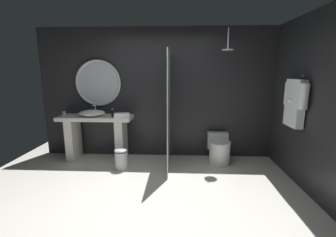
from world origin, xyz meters
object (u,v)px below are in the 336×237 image
Objects in this scene: folded_hand_towel at (122,115)px; hanging_bathrobe at (295,101)px; tumbler_cup at (64,113)px; toilet at (219,149)px; rain_shower_head at (228,48)px; soap_dispenser at (113,113)px; waste_bin at (121,159)px; round_wall_mirror at (98,83)px; vessel_sink at (92,113)px.

hanging_bathrobe is at bearing -11.96° from folded_hand_towel.
toilet is (3.07, -0.09, -0.67)m from tumbler_cup.
hanging_bathrobe is (0.93, -0.68, -0.86)m from rain_shower_head.
folded_hand_towel is (0.21, -0.12, -0.03)m from soap_dispenser.
soap_dispenser is 2.45m from rain_shower_head.
round_wall_mirror is at bearing 129.86° from waste_bin.
hanging_bathrobe is (4.07, -0.79, 0.37)m from tumbler_cup.
vessel_sink is 1.31× the size of waste_bin.
folded_hand_towel reaches higher than tumbler_cup.
toilet is at bearing -1.69° from tumbler_cup.
hanging_bathrobe is 1.34× the size of toilet.
toilet is (2.42, -0.30, -1.25)m from round_wall_mirror.
vessel_sink is at bearing 145.29° from waste_bin.
tumbler_cup is at bearing 169.06° from hanging_bathrobe.
vessel_sink is at bearing 167.88° from hanging_bathrobe.
vessel_sink is at bearing 178.48° from rain_shower_head.
round_wall_mirror reaches higher than hanging_bathrobe.
hanging_bathrobe reaches higher than tumbler_cup.
hanging_bathrobe is 1.60m from toilet.
vessel_sink is 6.09× the size of tumbler_cup.
round_wall_mirror is 1.56× the size of toilet.
folded_hand_towel is (-1.87, -0.09, 0.67)m from toilet.
hanging_bathrobe is at bearing -34.93° from toilet.
tumbler_cup is 0.90m from round_wall_mirror.
toilet is at bearing 166.55° from rain_shower_head.
waste_bin is at bearing -167.47° from toilet.
round_wall_mirror is at bearing 18.06° from tumbler_cup.
soap_dispenser is 0.17× the size of round_wall_mirror.
rain_shower_head reaches higher than waste_bin.
round_wall_mirror is at bearing 74.71° from vessel_sink.
round_wall_mirror reaches higher than tumbler_cup.
rain_shower_head is 1.44m from hanging_bathrobe.
hanging_bathrobe is 2.82× the size of folded_hand_towel.
soap_dispenser is at bearing -2.73° from vessel_sink.
tumbler_cup is 0.14× the size of toilet.
soap_dispenser is 0.92m from waste_bin.
vessel_sink is 0.63m from round_wall_mirror.
vessel_sink reaches higher than soap_dispenser.
folded_hand_towel is (-2.86, 0.61, -0.37)m from hanging_bathrobe.
rain_shower_head is at bearing 11.64° from waste_bin.
toilet is at bearing 2.76° from folded_hand_towel.
rain_shower_head is 1.37× the size of folded_hand_towel.
tumbler_cup is at bearing 171.51° from folded_hand_towel.
rain_shower_head is (3.14, -0.11, 1.23)m from tumbler_cup.
tumbler_cup is 1.22m from folded_hand_towel.
round_wall_mirror is at bearing 144.65° from folded_hand_towel.
vessel_sink reaches higher than toilet.
tumbler_cup is at bearing -161.94° from round_wall_mirror.
hanging_bathrobe is at bearing -13.35° from soap_dispenser.
vessel_sink is 3.58m from hanging_bathrobe.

